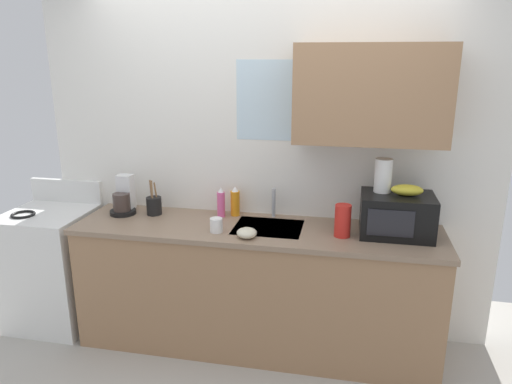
# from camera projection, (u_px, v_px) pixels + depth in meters

# --- Properties ---
(kitchen_wall_assembly) EXTENTS (3.28, 0.42, 2.50)m
(kitchen_wall_assembly) POSITION_uv_depth(u_px,v_px,m) (283.00, 154.00, 3.36)
(kitchen_wall_assembly) COLOR white
(kitchen_wall_assembly) RESTS_ON ground
(counter_unit) EXTENTS (2.51, 0.63, 0.90)m
(counter_unit) POSITION_uv_depth(u_px,v_px,m) (256.00, 286.00, 3.34)
(counter_unit) COLOR #9E7551
(counter_unit) RESTS_ON ground
(sink_faucet) EXTENTS (0.03, 0.03, 0.21)m
(sink_faucet) POSITION_uv_depth(u_px,v_px,m) (274.00, 203.00, 3.40)
(sink_faucet) COLOR #B2B5BA
(sink_faucet) RESTS_ON counter_unit
(stove_range) EXTENTS (0.60, 0.60, 1.08)m
(stove_range) POSITION_uv_depth(u_px,v_px,m) (54.00, 266.00, 3.65)
(stove_range) COLOR white
(stove_range) RESTS_ON ground
(microwave) EXTENTS (0.46, 0.35, 0.27)m
(microwave) POSITION_uv_depth(u_px,v_px,m) (397.00, 215.00, 3.05)
(microwave) COLOR black
(microwave) RESTS_ON counter_unit
(banana_bunch) EXTENTS (0.20, 0.11, 0.07)m
(banana_bunch) POSITION_uv_depth(u_px,v_px,m) (407.00, 190.00, 2.99)
(banana_bunch) COLOR gold
(banana_bunch) RESTS_ON microwave
(paper_towel_roll) EXTENTS (0.11, 0.11, 0.22)m
(paper_towel_roll) POSITION_uv_depth(u_px,v_px,m) (383.00, 175.00, 3.05)
(paper_towel_roll) COLOR white
(paper_towel_roll) RESTS_ON microwave
(coffee_maker) EXTENTS (0.19, 0.21, 0.28)m
(coffee_maker) POSITION_uv_depth(u_px,v_px,m) (124.00, 199.00, 3.49)
(coffee_maker) COLOR black
(coffee_maker) RESTS_ON counter_unit
(dish_soap_bottle_orange) EXTENTS (0.07, 0.07, 0.22)m
(dish_soap_bottle_orange) POSITION_uv_depth(u_px,v_px,m) (235.00, 202.00, 3.43)
(dish_soap_bottle_orange) COLOR orange
(dish_soap_bottle_orange) RESTS_ON counter_unit
(dish_soap_bottle_pink) EXTENTS (0.06, 0.06, 0.22)m
(dish_soap_bottle_pink) POSITION_uv_depth(u_px,v_px,m) (221.00, 203.00, 3.41)
(dish_soap_bottle_pink) COLOR #E55999
(dish_soap_bottle_pink) RESTS_ON counter_unit
(cereal_canister) EXTENTS (0.10, 0.10, 0.21)m
(cereal_canister) POSITION_uv_depth(u_px,v_px,m) (343.00, 221.00, 3.03)
(cereal_canister) COLOR red
(cereal_canister) RESTS_ON counter_unit
(mug_white) EXTENTS (0.08, 0.08, 0.09)m
(mug_white) POSITION_uv_depth(u_px,v_px,m) (216.00, 225.00, 3.12)
(mug_white) COLOR white
(mug_white) RESTS_ON counter_unit
(utensil_crock) EXTENTS (0.11, 0.11, 0.26)m
(utensil_crock) POSITION_uv_depth(u_px,v_px,m) (154.00, 205.00, 3.46)
(utensil_crock) COLOR black
(utensil_crock) RESTS_ON counter_unit
(small_bowl) EXTENTS (0.13, 0.13, 0.06)m
(small_bowl) POSITION_uv_depth(u_px,v_px,m) (247.00, 233.00, 3.02)
(small_bowl) COLOR beige
(small_bowl) RESTS_ON counter_unit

